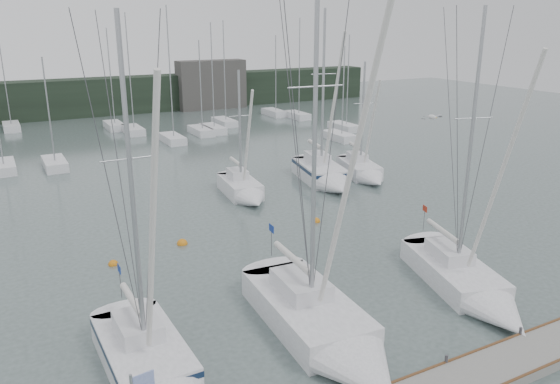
# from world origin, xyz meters

# --- Properties ---
(ground) EXTENTS (160.00, 160.00, 0.00)m
(ground) POSITION_xyz_m (0.00, 0.00, 0.00)
(ground) COLOR #485753
(ground) RESTS_ON ground
(far_treeline) EXTENTS (90.00, 4.00, 5.00)m
(far_treeline) POSITION_xyz_m (0.00, 62.00, 2.50)
(far_treeline) COLOR black
(far_treeline) RESTS_ON ground
(far_building_right) EXTENTS (10.00, 3.00, 7.00)m
(far_building_right) POSITION_xyz_m (18.00, 60.00, 3.50)
(far_building_right) COLOR #413F3C
(far_building_right) RESTS_ON ground
(mast_forest) EXTENTS (56.29, 27.75, 14.43)m
(mast_forest) POSITION_xyz_m (-1.31, 43.31, 0.48)
(mast_forest) COLOR silver
(mast_forest) RESTS_ON ground
(sailboat_near_left) EXTENTS (2.86, 8.22, 13.72)m
(sailboat_near_left) POSITION_xyz_m (-7.70, 0.08, 0.57)
(sailboat_near_left) COLOR silver
(sailboat_near_left) RESTS_ON ground
(sailboat_near_center) EXTENTS (3.88, 10.43, 17.19)m
(sailboat_near_center) POSITION_xyz_m (-0.90, -0.78, 0.58)
(sailboat_near_center) COLOR silver
(sailboat_near_center) RESTS_ON ground
(sailboat_near_right) EXTENTS (5.08, 9.43, 13.98)m
(sailboat_near_right) POSITION_xyz_m (7.15, -0.51, 0.51)
(sailboat_near_right) COLOR silver
(sailboat_near_right) RESTS_ON ground
(sailboat_mid_c) EXTENTS (2.97, 6.79, 9.87)m
(sailboat_mid_c) POSITION_xyz_m (4.13, 18.26, 0.53)
(sailboat_mid_c) COLOR silver
(sailboat_mid_c) RESTS_ON ground
(sailboat_mid_d) EXTENTS (4.54, 8.72, 14.30)m
(sailboat_mid_d) POSITION_xyz_m (11.30, 18.50, 0.68)
(sailboat_mid_d) COLOR silver
(sailboat_mid_d) RESTS_ON ground
(sailboat_mid_e) EXTENTS (4.06, 7.44, 10.12)m
(sailboat_mid_e) POSITION_xyz_m (15.00, 18.37, 0.52)
(sailboat_mid_e) COLOR silver
(sailboat_mid_e) RESTS_ON ground
(buoy_a) EXTENTS (0.62, 0.62, 0.62)m
(buoy_a) POSITION_xyz_m (-2.67, 12.22, 0.00)
(buoy_a) COLOR orange
(buoy_a) RESTS_ON ground
(buoy_b) EXTENTS (0.54, 0.54, 0.54)m
(buoy_b) POSITION_xyz_m (6.17, 11.71, 0.00)
(buoy_b) COLOR orange
(buoy_b) RESTS_ON ground
(buoy_c) EXTENTS (0.53, 0.53, 0.53)m
(buoy_c) POSITION_xyz_m (-6.82, 11.26, 0.00)
(buoy_c) COLOR orange
(buoy_c) RESTS_ON ground
(seagull) EXTENTS (0.90, 0.40, 0.18)m
(seagull) POSITION_xyz_m (2.82, -1.43, 9.03)
(seagull) COLOR silver
(seagull) RESTS_ON ground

